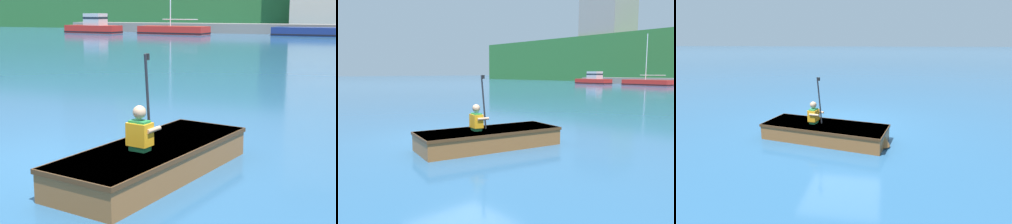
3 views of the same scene
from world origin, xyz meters
The scene contains 6 objects.
ground_plane centered at (0.00, 0.00, 0.00)m, with size 300.00×300.00×0.00m, color #28567F.
waterfront_warehouse_left centered at (-28.68, 53.96, 8.65)m, with size 8.06×9.01×17.28m.
moored_boat_dock_west_end centered at (-12.76, 37.83, 0.35)m, with size 6.61×2.86×6.70m.
moored_boat_dock_center_far centered at (-20.74, 37.42, 0.62)m, with size 5.67×2.51×1.84m.
rowboat_foreground centered at (1.42, -0.19, 0.23)m, with size 1.76×3.38×0.41m.
person_paddler centered at (1.35, -0.53, 0.67)m, with size 0.40×0.38×1.20m.
Camera 2 is at (7.02, -4.74, 1.66)m, focal length 35.00 mm.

